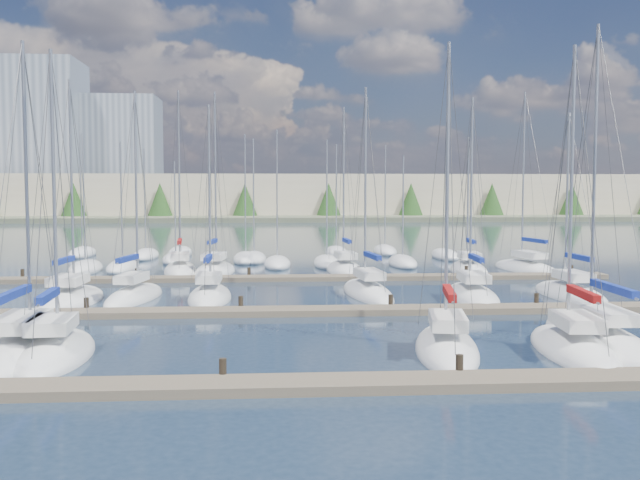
{
  "coord_description": "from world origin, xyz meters",
  "views": [
    {
      "loc": [
        -2.36,
        -20.57,
        6.42
      ],
      "look_at": [
        0.0,
        14.0,
        4.0
      ],
      "focal_mm": 40.0,
      "sensor_mm": 36.0,
      "label": 1
    }
  ],
  "objects": [
    {
      "name": "sailboat_m",
      "position": [
        15.56,
        20.84,
        0.18
      ],
      "size": [
        2.81,
        8.52,
        11.85
      ],
      "rotation": [
        0.0,
        0.0,
        0.02
      ],
      "color": "white",
      "rests_on": "ground"
    },
    {
      "name": "sailboat_j",
      "position": [
        -6.0,
        21.31,
        0.18
      ],
      "size": [
        2.51,
        7.12,
        12.18
      ],
      "rotation": [
        0.0,
        0.0,
        0.0
      ],
      "color": "white",
      "rests_on": "ground"
    },
    {
      "name": "ground",
      "position": [
        0.0,
        60.0,
        0.0
      ],
      "size": [
        400.0,
        400.0,
        0.0
      ],
      "primitive_type": "plane",
      "color": "#233347",
      "rests_on": "ground"
    },
    {
      "name": "dock_near",
      "position": [
        0.0,
        2.01,
        0.15
      ],
      "size": [
        44.0,
        1.93,
        1.1
      ],
      "color": "#6B5E4C",
      "rests_on": "ground"
    },
    {
      "name": "sailboat_l",
      "position": [
        9.49,
        20.58,
        0.18
      ],
      "size": [
        3.36,
        8.52,
        12.66
      ],
      "rotation": [
        0.0,
        0.0,
        -0.08
      ],
      "color": "white",
      "rests_on": "ground"
    },
    {
      "name": "sailboat_n",
      "position": [
        -9.48,
        35.34,
        0.2
      ],
      "size": [
        3.37,
        8.53,
        14.93
      ],
      "rotation": [
        0.0,
        0.0,
        0.11
      ],
      "color": "white",
      "rests_on": "ground"
    },
    {
      "name": "sailboat_r",
      "position": [
        17.93,
        34.68,
        0.19
      ],
      "size": [
        4.14,
        9.57,
        14.98
      ],
      "rotation": [
        0.0,
        0.0,
        0.16
      ],
      "color": "white",
      "rests_on": "ground"
    },
    {
      "name": "distant_boats",
      "position": [
        -4.34,
        43.76,
        0.29
      ],
      "size": [
        36.93,
        20.75,
        13.3
      ],
      "color": "#9EA0A5",
      "rests_on": "ground"
    },
    {
      "name": "sailboat_e",
      "position": [
        9.5,
        6.43,
        0.18
      ],
      "size": [
        3.41,
        8.28,
        12.88
      ],
      "rotation": [
        0.0,
        0.0,
        -0.1
      ],
      "color": "white",
      "rests_on": "ground"
    },
    {
      "name": "sailboat_f",
      "position": [
        11.29,
        8.04,
        0.18
      ],
      "size": [
        3.23,
        10.14,
        14.11
      ],
      "rotation": [
        0.0,
        0.0,
        -0.04
      ],
      "color": "white",
      "rests_on": "ground"
    },
    {
      "name": "dock_far",
      "position": [
        0.0,
        30.01,
        0.15
      ],
      "size": [
        44.0,
        1.93,
        1.1
      ],
      "color": "#6B5E4C",
      "rests_on": "ground"
    },
    {
      "name": "sailboat_k",
      "position": [
        3.52,
        22.52,
        0.19
      ],
      "size": [
        3.26,
        9.07,
        13.47
      ],
      "rotation": [
        0.0,
        0.0,
        0.1
      ],
      "color": "white",
      "rests_on": "ground"
    },
    {
      "name": "sailboat_h",
      "position": [
        -13.88,
        20.81,
        0.18
      ],
      "size": [
        3.33,
        8.13,
        13.5
      ],
      "rotation": [
        0.0,
        0.0,
        -0.03
      ],
      "color": "white",
      "rests_on": "ground"
    },
    {
      "name": "sailboat_c",
      "position": [
        -10.72,
        7.14,
        0.18
      ],
      "size": [
        3.41,
        7.66,
        12.57
      ],
      "rotation": [
        0.0,
        0.0,
        0.09
      ],
      "color": "white",
      "rests_on": "ground"
    },
    {
      "name": "dock_mid",
      "position": [
        0.0,
        16.01,
        0.15
      ],
      "size": [
        44.0,
        1.93,
        1.1
      ],
      "color": "#6B5E4C",
      "rests_on": "ground"
    },
    {
      "name": "sailboat_d",
      "position": [
        4.55,
        6.9,
        0.19
      ],
      "size": [
        3.74,
        8.19,
        13.01
      ],
      "rotation": [
        0.0,
        0.0,
        -0.17
      ],
      "color": "white",
      "rests_on": "ground"
    },
    {
      "name": "sailboat_q",
      "position": [
        13.08,
        34.18,
        0.17
      ],
      "size": [
        3.46,
        7.95,
        11.34
      ],
      "rotation": [
        0.0,
        0.0,
        -0.1
      ],
      "color": "white",
      "rests_on": "ground"
    },
    {
      "name": "sailboat_i",
      "position": [
        -10.44,
        21.59,
        0.2
      ],
      "size": [
        3.42,
        8.11,
        12.98
      ],
      "rotation": [
        0.0,
        0.0,
        -0.16
      ],
      "color": "white",
      "rests_on": "ground"
    },
    {
      "name": "sailboat_b",
      "position": [
        -12.11,
        7.87,
        0.17
      ],
      "size": [
        3.14,
        9.64,
        13.06
      ],
      "rotation": [
        0.0,
        0.0,
        0.02
      ],
      "color": "white",
      "rests_on": "ground"
    },
    {
      "name": "sailboat_p",
      "position": [
        3.41,
        35.1,
        0.18
      ],
      "size": [
        3.16,
        8.23,
        13.73
      ],
      "rotation": [
        0.0,
        0.0,
        0.06
      ],
      "color": "white",
      "rests_on": "ground"
    },
    {
      "name": "sailboat_o",
      "position": [
        -6.77,
        34.84,
        0.19
      ],
      "size": [
        3.63,
        8.15,
        14.78
      ],
      "rotation": [
        0.0,
        0.0,
        -0.1
      ],
      "color": "white",
      "rests_on": "ground"
    },
    {
      "name": "shoreline",
      "position": [
        -13.29,
        149.77,
        7.44
      ],
      "size": [
        400.0,
        60.0,
        38.0
      ],
      "color": "#666B51",
      "rests_on": "ground"
    }
  ]
}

